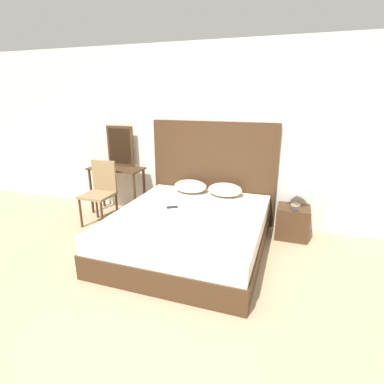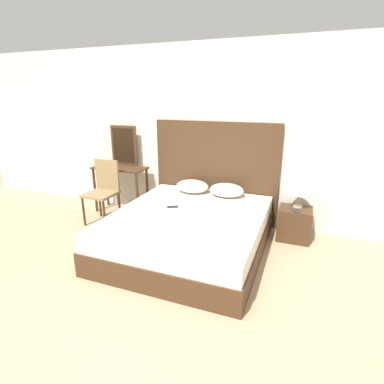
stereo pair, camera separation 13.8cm
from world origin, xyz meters
name	(u,v)px [view 2 (the right image)]	position (x,y,z in m)	size (l,w,h in m)	color
ground_plane	(145,311)	(0.00, 0.00, 0.00)	(16.00, 16.00, 0.00)	tan
wall_back	(221,136)	(0.00, 2.45, 1.35)	(10.00, 0.06, 2.70)	silver
bed	(189,231)	(-0.06, 1.28, 0.25)	(1.88, 2.14, 0.51)	#422B19
headboard	(215,172)	(-0.06, 2.38, 0.79)	(1.97, 0.05, 1.58)	#422B19
pillow_left	(192,186)	(-0.33, 2.10, 0.61)	(0.51, 0.39, 0.19)	silver
pillow_right	(227,190)	(0.21, 2.10, 0.61)	(0.51, 0.39, 0.19)	silver
phone_on_bed	(172,207)	(-0.34, 1.39, 0.52)	(0.16, 0.14, 0.01)	#232328
nightstand	(294,224)	(1.21, 2.09, 0.23)	(0.44, 0.39, 0.46)	#422B19
table_lamp	(300,188)	(1.23, 2.17, 0.73)	(0.32, 0.32, 0.35)	tan
phone_on_nightstand	(296,211)	(1.21, 1.99, 0.46)	(0.12, 0.17, 0.01)	#232328
vanity_desk	(120,177)	(-1.66, 2.12, 0.63)	(0.92, 0.41, 0.79)	#422B19
vanity_mirror	(124,146)	(-1.66, 2.30, 1.13)	(0.49, 0.03, 0.67)	#422B19
chair	(104,187)	(-1.67, 1.68, 0.56)	(0.44, 0.46, 0.98)	olive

